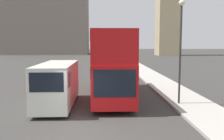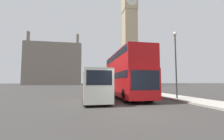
% 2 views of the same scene
% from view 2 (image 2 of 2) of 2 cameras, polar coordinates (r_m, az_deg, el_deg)
% --- Properties ---
extents(ground_plane, '(300.00, 300.00, 0.00)m').
position_cam_2_polar(ground_plane, '(8.91, 8.14, -15.16)').
color(ground_plane, '#383533').
extents(clock_tower, '(7.23, 7.40, 60.51)m').
position_cam_2_polar(clock_tower, '(83.47, 6.75, 16.18)').
color(clock_tower, tan).
rests_on(clock_tower, ground_plane).
extents(building_block_distant, '(27.95, 13.42, 26.45)m').
position_cam_2_polar(building_block_distant, '(86.38, -20.97, 1.95)').
color(building_block_distant, slate).
rests_on(building_block_distant, ground_plane).
extents(red_double_decker_bus, '(2.49, 10.12, 4.55)m').
position_cam_2_polar(red_double_decker_bus, '(15.69, 5.15, -1.30)').
color(red_double_decker_bus, '#B71114').
rests_on(red_double_decker_bus, ground_plane).
extents(white_van, '(1.98, 5.92, 2.59)m').
position_cam_2_polar(white_van, '(12.46, -6.26, -5.70)').
color(white_van, silver).
rests_on(white_van, ground_plane).
extents(street_lamp, '(0.36, 0.36, 6.17)m').
position_cam_2_polar(street_lamp, '(15.11, 23.06, 5.40)').
color(street_lamp, '#2D332D').
rests_on(street_lamp, sidewalk_strip).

